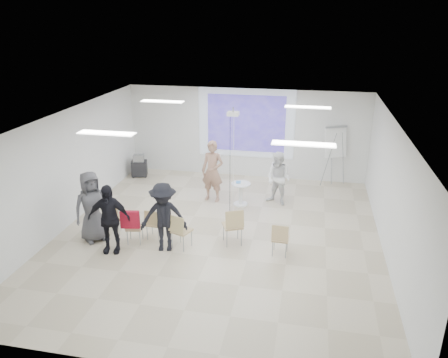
% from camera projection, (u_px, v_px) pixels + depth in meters
% --- Properties ---
extents(floor, '(8.00, 9.00, 0.10)m').
position_uv_depth(floor, '(218.00, 238.00, 11.04)').
color(floor, beige).
rests_on(floor, ground).
extents(ceiling, '(8.00, 9.00, 0.10)m').
position_uv_depth(ceiling, '(217.00, 118.00, 9.94)').
color(ceiling, white).
rests_on(ceiling, wall_back).
extents(wall_back, '(8.00, 0.10, 3.00)m').
position_uv_depth(wall_back, '(246.00, 133.00, 14.66)').
color(wall_back, silver).
rests_on(wall_back, floor).
extents(wall_left, '(0.10, 9.00, 3.00)m').
position_uv_depth(wall_left, '(64.00, 170.00, 11.24)').
color(wall_left, silver).
rests_on(wall_left, floor).
extents(wall_right, '(0.10, 9.00, 3.00)m').
position_uv_depth(wall_right, '(394.00, 194.00, 9.74)').
color(wall_right, silver).
rests_on(wall_right, floor).
extents(projection_halo, '(3.20, 0.01, 2.30)m').
position_uv_depth(projection_halo, '(246.00, 123.00, 14.47)').
color(projection_halo, silver).
rests_on(projection_halo, wall_back).
extents(projection_image, '(2.60, 0.01, 1.90)m').
position_uv_depth(projection_image, '(246.00, 123.00, 14.46)').
color(projection_image, '#3B2E9D').
rests_on(projection_image, wall_back).
extents(pedestal_table, '(0.63, 0.63, 0.70)m').
position_uv_depth(pedestal_table, '(241.00, 193.00, 12.70)').
color(pedestal_table, white).
rests_on(pedestal_table, floor).
extents(player_left, '(0.83, 0.63, 2.08)m').
position_uv_depth(player_left, '(212.00, 167.00, 12.80)').
color(player_left, tan).
rests_on(player_left, floor).
extents(player_right, '(1.05, 0.97, 1.75)m').
position_uv_depth(player_right, '(279.00, 176.00, 12.60)').
color(player_right, white).
rests_on(player_right, floor).
extents(controller_left, '(0.06, 0.12, 0.04)m').
position_uv_depth(controller_left, '(220.00, 155.00, 12.88)').
color(controller_left, white).
rests_on(controller_left, player_left).
extents(controller_right, '(0.09, 0.13, 0.04)m').
position_uv_depth(controller_right, '(274.00, 163.00, 12.75)').
color(controller_right, white).
rests_on(controller_right, player_right).
extents(chair_far_left, '(0.47, 0.49, 0.79)m').
position_uv_depth(chair_far_left, '(112.00, 218.00, 10.93)').
color(chair_far_left, tan).
rests_on(chair_far_left, floor).
extents(chair_left_mid, '(0.44, 0.46, 0.80)m').
position_uv_depth(chair_left_mid, '(134.00, 226.00, 10.51)').
color(chair_left_mid, tan).
rests_on(chair_left_mid, floor).
extents(chair_left_inner, '(0.40, 0.43, 0.81)m').
position_uv_depth(chair_left_inner, '(154.00, 222.00, 10.72)').
color(chair_left_inner, tan).
rests_on(chair_left_inner, floor).
extents(chair_center, '(0.54, 0.56, 0.88)m').
position_uv_depth(chair_center, '(180.00, 229.00, 10.27)').
color(chair_center, tan).
rests_on(chair_center, floor).
extents(chair_right_inner, '(0.60, 0.62, 0.95)m').
position_uv_depth(chair_right_inner, '(233.00, 224.00, 10.43)').
color(chair_right_inner, tan).
rests_on(chair_right_inner, floor).
extents(chair_right_far, '(0.40, 0.42, 0.81)m').
position_uv_depth(chair_right_far, '(280.00, 237.00, 9.98)').
color(chair_right_far, tan).
rests_on(chair_right_far, floor).
extents(red_jacket, '(0.46, 0.18, 0.43)m').
position_uv_depth(red_jacket, '(130.00, 220.00, 10.29)').
color(red_jacket, '#AF152A').
rests_on(red_jacket, chair_left_mid).
extents(laptop, '(0.31, 0.23, 0.02)m').
position_uv_depth(laptop, '(155.00, 222.00, 10.81)').
color(laptop, black).
rests_on(laptop, chair_left_inner).
extents(audience_left, '(1.21, 0.84, 1.93)m').
position_uv_depth(audience_left, '(108.00, 214.00, 10.02)').
color(audience_left, black).
rests_on(audience_left, floor).
extents(audience_mid, '(1.35, 0.92, 1.92)m').
position_uv_depth(audience_mid, '(163.00, 213.00, 10.08)').
color(audience_mid, black).
rests_on(audience_mid, floor).
extents(audience_outer, '(1.14, 1.15, 2.00)m').
position_uv_depth(audience_outer, '(91.00, 203.00, 10.52)').
color(audience_outer, '#56555A').
rests_on(audience_outer, floor).
extents(flipchart_easel, '(0.79, 0.63, 1.96)m').
position_uv_depth(flipchart_easel, '(335.00, 142.00, 13.81)').
color(flipchart_easel, gray).
rests_on(flipchart_easel, floor).
extents(av_cart, '(0.60, 0.53, 0.77)m').
position_uv_depth(av_cart, '(139.00, 166.00, 14.96)').
color(av_cart, black).
rests_on(av_cart, floor).
extents(ceiling_projector, '(0.30, 0.25, 3.00)m').
position_uv_depth(ceiling_projector, '(233.00, 119.00, 11.41)').
color(ceiling_projector, white).
rests_on(ceiling_projector, ceiling).
extents(fluor_panel_nw, '(1.20, 0.30, 0.02)m').
position_uv_depth(fluor_panel_nw, '(162.00, 101.00, 12.17)').
color(fluor_panel_nw, white).
rests_on(fluor_panel_nw, ceiling).
extents(fluor_panel_ne, '(1.20, 0.30, 0.02)m').
position_uv_depth(fluor_panel_ne, '(308.00, 107.00, 11.43)').
color(fluor_panel_ne, white).
rests_on(fluor_panel_ne, ceiling).
extents(fluor_panel_sw, '(1.20, 0.30, 0.02)m').
position_uv_depth(fluor_panel_sw, '(107.00, 133.00, 8.97)').
color(fluor_panel_sw, white).
rests_on(fluor_panel_sw, ceiling).
extents(fluor_panel_se, '(1.20, 0.30, 0.02)m').
position_uv_depth(fluor_panel_se, '(304.00, 144.00, 8.22)').
color(fluor_panel_se, white).
rests_on(fluor_panel_se, ceiling).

